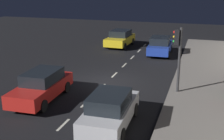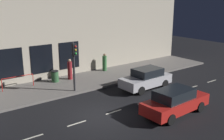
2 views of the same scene
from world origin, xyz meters
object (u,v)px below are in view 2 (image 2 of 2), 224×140
pedestrian_1 (70,70)px  parked_car_0 (175,101)px  traffic_light (74,59)px  pedestrian_0 (105,63)px  parked_car_1 (146,78)px  trash_bin (55,76)px

pedestrian_1 → parked_car_0: bearing=-31.1°
traffic_light → pedestrian_0: traffic_light is taller
traffic_light → parked_car_1: (-2.32, -4.93, -1.81)m
traffic_light → trash_bin: 3.60m
parked_car_1 → trash_bin: parked_car_1 is taller
parked_car_0 → trash_bin: size_ratio=4.97×
pedestrian_0 → trash_bin: bearing=-13.4°
parked_car_0 → pedestrian_0: 10.32m
trash_bin → parked_car_0: bearing=-161.5°
traffic_light → pedestrian_1: size_ratio=2.09×
pedestrian_1 → trash_bin: 1.37m
parked_car_0 → parked_car_1: same height
traffic_light → parked_car_0: traffic_light is taller
parked_car_0 → pedestrian_1: pedestrian_1 is taller
parked_car_0 → trash_bin: (9.77, 3.27, -0.17)m
traffic_light → parked_car_0: size_ratio=0.79×
pedestrian_1 → trash_bin: pedestrian_1 is taller
parked_car_1 → pedestrian_1: bearing=34.5°
pedestrian_1 → trash_bin: (0.11, 1.32, -0.34)m
pedestrian_0 → pedestrian_1: bearing=-10.6°
pedestrian_0 → pedestrian_1: pedestrian_1 is taller
parked_car_1 → pedestrian_0: 5.68m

